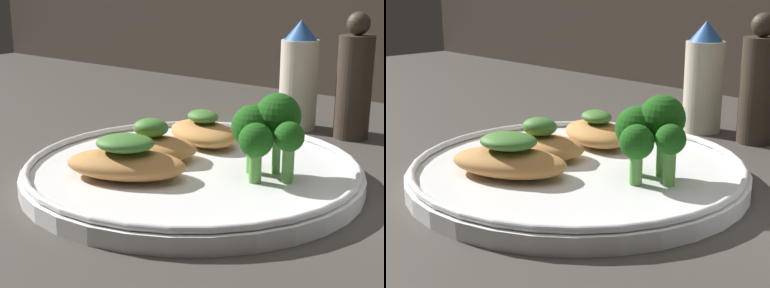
# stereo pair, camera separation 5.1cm
# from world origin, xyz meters

# --- Properties ---
(ground_plane) EXTENTS (1.80, 1.80, 0.01)m
(ground_plane) POSITION_xyz_m (0.00, 0.00, -0.01)
(ground_plane) COLOR #3D3833
(plate) EXTENTS (0.29, 0.29, 0.02)m
(plate) POSITION_xyz_m (0.00, 0.00, 0.01)
(plate) COLOR white
(plate) RESTS_ON ground_plane
(grilled_meat_front) EXTENTS (0.11, 0.09, 0.04)m
(grilled_meat_front) POSITION_xyz_m (-0.02, -0.06, 0.03)
(grilled_meat_front) COLOR #BC7F42
(grilled_meat_front) RESTS_ON plate
(grilled_meat_middle) EXTENTS (0.10, 0.09, 0.04)m
(grilled_meat_middle) POSITION_xyz_m (-0.04, -0.01, 0.03)
(grilled_meat_middle) COLOR #BC7F42
(grilled_meat_middle) RESTS_ON plate
(grilled_meat_back) EXTENTS (0.10, 0.08, 0.03)m
(grilled_meat_back) POSITION_xyz_m (-0.04, 0.06, 0.03)
(grilled_meat_back) COLOR #BC7F42
(grilled_meat_back) RESTS_ON plate
(broccoli_bunch) EXTENTS (0.07, 0.07, 0.07)m
(broccoli_bunch) POSITION_xyz_m (0.06, 0.02, 0.05)
(broccoli_bunch) COLOR #569942
(broccoli_bunch) RESTS_ON plate
(sauce_bottle) EXTENTS (0.04, 0.04, 0.13)m
(sauce_bottle) POSITION_xyz_m (-0.03, 0.23, 0.06)
(sauce_bottle) COLOR beige
(sauce_bottle) RESTS_ON ground_plane
(pepper_grinder) EXTENTS (0.04, 0.04, 0.14)m
(pepper_grinder) POSITION_xyz_m (0.04, 0.23, 0.06)
(pepper_grinder) COLOR #382D23
(pepper_grinder) RESTS_ON ground_plane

